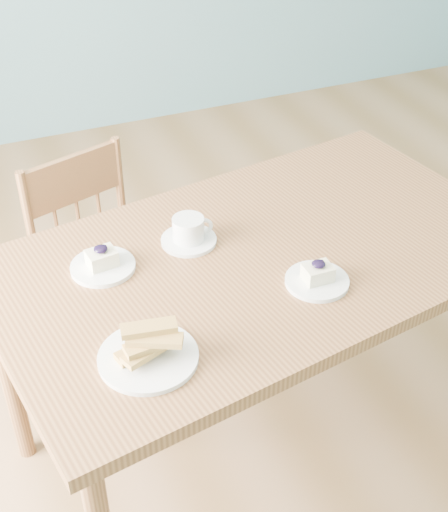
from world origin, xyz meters
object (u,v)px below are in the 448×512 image
at_px(coffee_cup, 189,232).
at_px(biscotti_plate, 148,350).
at_px(dining_table, 259,275).
at_px(cheesecake_plate_far, 102,263).
at_px(cheesecake_plate_near, 317,278).
at_px(dining_chair, 104,274).

distance_m(coffee_cup, biscotti_plate, 0.48).
distance_m(dining_table, biscotti_plate, 0.52).
xyz_separation_m(cheesecake_plate_far, coffee_cup, (0.26, 0.03, 0.02)).
relative_size(cheesecake_plate_near, coffee_cup, 1.07).
height_order(cheesecake_plate_near, coffee_cup, coffee_cup).
height_order(dining_chair, coffee_cup, coffee_cup).
xyz_separation_m(dining_chair, cheesecake_plate_near, (0.43, -0.72, 0.38)).
height_order(dining_table, cheesecake_plate_far, cheesecake_plate_far).
height_order(dining_table, biscotti_plate, biscotti_plate).
xyz_separation_m(coffee_cup, biscotti_plate, (-0.26, -0.41, -0.00)).
xyz_separation_m(dining_table, cheesecake_plate_far, (-0.43, 0.10, 0.10)).
xyz_separation_m(dining_chair, biscotti_plate, (-0.07, -0.82, 0.39)).
bearing_deg(dining_chair, biscotti_plate, -112.93).
relative_size(cheesecake_plate_far, coffee_cup, 1.11).
relative_size(dining_chair, biscotti_plate, 3.66).
height_order(dining_table, coffee_cup, coffee_cup).
bearing_deg(biscotti_plate, dining_chair, 84.95).
height_order(dining_table, cheesecake_plate_near, cheesecake_plate_near).
xyz_separation_m(dining_table, dining_chair, (-0.35, 0.54, -0.28)).
bearing_deg(coffee_cup, cheesecake_plate_near, -43.90).
bearing_deg(cheesecake_plate_far, dining_table, -12.86).
bearing_deg(dining_chair, cheesecake_plate_near, -77.01).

